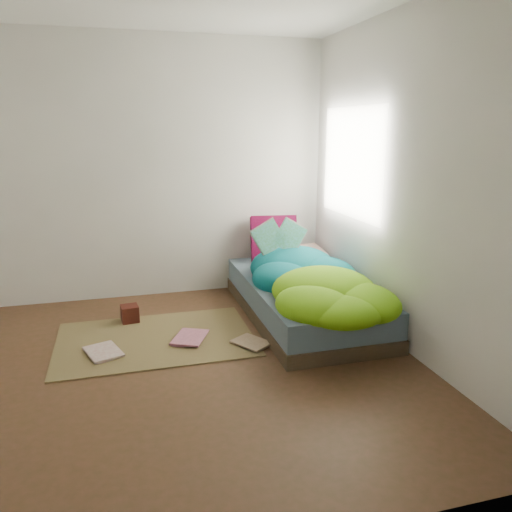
{
  "coord_description": "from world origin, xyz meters",
  "views": [
    {
      "loc": [
        -0.37,
        -3.39,
        1.72
      ],
      "look_at": [
        0.77,
        0.75,
        0.61
      ],
      "focal_mm": 35.0,
      "sensor_mm": 36.0,
      "label": 1
    }
  ],
  "objects_px": {
    "bed": "(303,299)",
    "pillow_magenta": "(274,239)",
    "floor_book_a": "(88,356)",
    "floor_book_b": "(176,337)",
    "open_book": "(280,226)",
    "wooden_box": "(130,314)"
  },
  "relations": [
    {
      "from": "wooden_box",
      "to": "floor_book_a",
      "type": "xyz_separation_m",
      "value": [
        -0.33,
        -0.67,
        -0.06
      ]
    },
    {
      "from": "floor_book_b",
      "to": "wooden_box",
      "type": "bearing_deg",
      "value": 151.26
    },
    {
      "from": "bed",
      "to": "wooden_box",
      "type": "relative_size",
      "value": 13.45
    },
    {
      "from": "wooden_box",
      "to": "floor_book_b",
      "type": "distance_m",
      "value": 0.61
    },
    {
      "from": "pillow_magenta",
      "to": "open_book",
      "type": "relative_size",
      "value": 1.08
    },
    {
      "from": "bed",
      "to": "pillow_magenta",
      "type": "bearing_deg",
      "value": 93.08
    },
    {
      "from": "open_book",
      "to": "wooden_box",
      "type": "bearing_deg",
      "value": -176.12
    },
    {
      "from": "bed",
      "to": "pillow_magenta",
      "type": "relative_size",
      "value": 4.19
    },
    {
      "from": "floor_book_b",
      "to": "pillow_magenta",
      "type": "bearing_deg",
      "value": 66.49
    },
    {
      "from": "floor_book_a",
      "to": "floor_book_b",
      "type": "relative_size",
      "value": 0.98
    },
    {
      "from": "bed",
      "to": "open_book",
      "type": "xyz_separation_m",
      "value": [
        -0.15,
        0.28,
        0.65
      ]
    },
    {
      "from": "pillow_magenta",
      "to": "open_book",
      "type": "height_order",
      "value": "open_book"
    },
    {
      "from": "floor_book_a",
      "to": "floor_book_b",
      "type": "height_order",
      "value": "floor_book_b"
    },
    {
      "from": "bed",
      "to": "open_book",
      "type": "distance_m",
      "value": 0.72
    },
    {
      "from": "open_book",
      "to": "floor_book_b",
      "type": "distance_m",
      "value": 1.41
    },
    {
      "from": "wooden_box",
      "to": "floor_book_a",
      "type": "relative_size",
      "value": 0.46
    },
    {
      "from": "bed",
      "to": "floor_book_a",
      "type": "bearing_deg",
      "value": -168.3
    },
    {
      "from": "pillow_magenta",
      "to": "floor_book_a",
      "type": "xyz_separation_m",
      "value": [
        -1.85,
        -1.18,
        -0.55
      ]
    },
    {
      "from": "wooden_box",
      "to": "pillow_magenta",
      "type": "bearing_deg",
      "value": 18.56
    },
    {
      "from": "floor_book_a",
      "to": "open_book",
      "type": "bearing_deg",
      "value": 1.91
    },
    {
      "from": "open_book",
      "to": "wooden_box",
      "type": "relative_size",
      "value": 2.97
    },
    {
      "from": "pillow_magenta",
      "to": "floor_book_b",
      "type": "bearing_deg",
      "value": -130.64
    }
  ]
}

